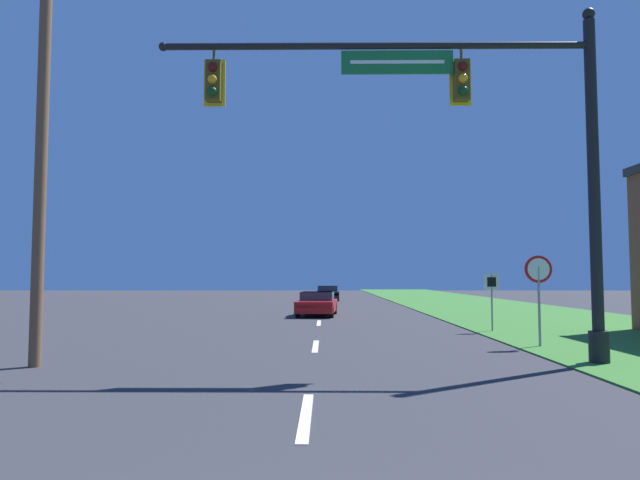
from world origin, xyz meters
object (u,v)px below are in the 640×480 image
Objects in this scene: far_car at (328,293)px; route_sign_post at (492,289)px; utility_pole_near at (42,119)px; car_ahead at (317,304)px; stop_sign at (539,280)px; signal_mast at (484,142)px.

route_sign_post is (5.73, -26.90, 0.92)m from far_car.
route_sign_post is 15.08m from utility_pole_near.
car_ahead is at bearing 126.73° from route_sign_post.
utility_pole_near is (-12.25, -3.49, 3.61)m from stop_sign.
stop_sign reaches higher than car_ahead.
signal_mast is 8.53m from route_sign_post.
stop_sign is at bearing 52.68° from signal_mast.
far_car is 35.74m from utility_pole_near.
utility_pole_near reaches higher than far_car.
signal_mast is 2.34× the size of car_ahead.
signal_mast is 2.19× the size of far_car.
stop_sign reaches higher than route_sign_post.
signal_mast is at bearing -127.32° from stop_sign.
far_car is 31.87m from stop_sign.
car_ahead is 0.94× the size of far_car.
route_sign_post is 0.19× the size of utility_pole_near.
far_car is at bearing 100.42° from stop_sign.
car_ahead is 18.08m from utility_pole_near.
signal_mast is 4.08× the size of stop_sign.
stop_sign is (2.30, 3.02, -3.17)m from signal_mast.
far_car is (-3.46, 34.34, -4.43)m from signal_mast.
car_ahead is at bearing 70.19° from utility_pole_near.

